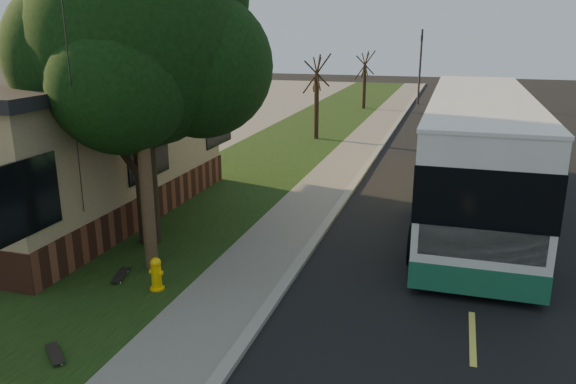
% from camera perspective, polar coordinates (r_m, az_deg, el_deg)
% --- Properties ---
extents(ground, '(120.00, 120.00, 0.00)m').
position_cam_1_polar(ground, '(11.85, -1.86, -11.71)').
color(ground, black).
rests_on(ground, ground).
extents(road, '(8.00, 80.00, 0.01)m').
position_cam_1_polar(road, '(20.67, 17.84, -0.09)').
color(road, black).
rests_on(road, ground).
extents(curb, '(0.25, 80.00, 0.12)m').
position_cam_1_polar(curb, '(20.92, 6.87, 0.94)').
color(curb, gray).
rests_on(curb, ground).
extents(sidewalk, '(2.00, 80.00, 0.08)m').
position_cam_1_polar(sidewalk, '(21.11, 4.19, 1.10)').
color(sidewalk, slate).
rests_on(sidewalk, ground).
extents(grass_verge, '(5.00, 80.00, 0.07)m').
position_cam_1_polar(grass_verge, '(22.10, -4.69, 1.77)').
color(grass_verge, black).
rests_on(grass_verge, ground).
extents(building_lot, '(15.00, 80.00, 0.04)m').
position_cam_1_polar(building_lot, '(27.31, -24.67, 3.10)').
color(building_lot, slate).
rests_on(building_lot, ground).
extents(fire_hydrant, '(0.32, 0.32, 0.74)m').
position_cam_1_polar(fire_hydrant, '(12.65, -13.23, -8.09)').
color(fire_hydrant, yellow).
rests_on(fire_hydrant, grass_verge).
extents(utility_pole, '(2.86, 3.21, 9.07)m').
position_cam_1_polar(utility_pole, '(12.81, -15.04, 11.59)').
color(utility_pole, '#473321').
rests_on(utility_pole, ground).
extents(leafy_tree, '(6.30, 6.00, 7.80)m').
position_cam_1_polar(leafy_tree, '(14.65, -14.72, 14.24)').
color(leafy_tree, black).
rests_on(leafy_tree, grass_verge).
extents(bare_tree_near, '(1.38, 1.21, 4.31)m').
position_cam_1_polar(bare_tree_near, '(28.94, 2.91, 9.52)').
color(bare_tree_near, black).
rests_on(bare_tree_near, grass_verge).
extents(bare_tree_far, '(1.38, 1.21, 4.03)m').
position_cam_1_polar(bare_tree_far, '(40.56, 7.77, 11.13)').
color(bare_tree_far, black).
rests_on(bare_tree_far, grass_verge).
extents(traffic_signal, '(0.18, 0.22, 5.50)m').
position_cam_1_polar(traffic_signal, '(44.06, 13.30, 12.77)').
color(traffic_signal, '#2D2D30').
rests_on(traffic_signal, ground).
extents(transit_bus, '(3.11, 13.49, 3.64)m').
position_cam_1_polar(transit_bus, '(18.36, 18.62, 4.07)').
color(transit_bus, silver).
rests_on(transit_bus, ground).
extents(skateboard_main, '(0.44, 0.86, 0.08)m').
position_cam_1_polar(skateboard_main, '(13.54, -16.64, -8.08)').
color(skateboard_main, black).
rests_on(skateboard_main, grass_verge).
extents(skateboard_spare, '(0.71, 0.66, 0.07)m').
position_cam_1_polar(skateboard_spare, '(10.93, -22.61, -14.93)').
color(skateboard_spare, black).
rests_on(skateboard_spare, grass_verge).
extents(dumpster, '(1.55, 1.27, 1.30)m').
position_cam_1_polar(dumpster, '(21.95, -18.79, 2.61)').
color(dumpster, black).
rests_on(dumpster, building_lot).
extents(distant_car, '(2.46, 4.96, 1.62)m').
position_cam_1_polar(distant_car, '(37.49, 16.15, 8.39)').
color(distant_car, black).
rests_on(distant_car, ground).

